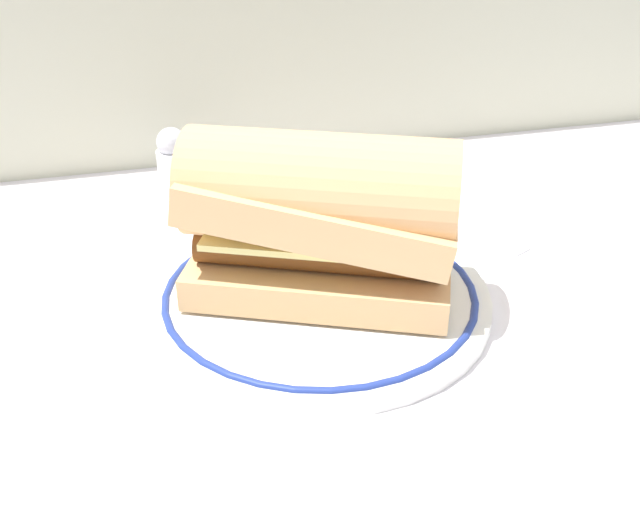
# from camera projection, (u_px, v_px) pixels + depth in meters

# --- Properties ---
(ground_plane) EXTENTS (1.50, 1.50, 0.00)m
(ground_plane) POSITION_uv_depth(u_px,v_px,m) (323.00, 295.00, 0.62)
(ground_plane) COLOR silver
(plate) EXTENTS (0.27, 0.27, 0.01)m
(plate) POSITION_uv_depth(u_px,v_px,m) (320.00, 297.00, 0.60)
(plate) COLOR white
(plate) RESTS_ON ground_plane
(sausage_sandwich) EXTENTS (0.22, 0.17, 0.13)m
(sausage_sandwich) POSITION_uv_depth(u_px,v_px,m) (320.00, 215.00, 0.56)
(sausage_sandwich) COLOR #E0AD73
(sausage_sandwich) RESTS_ON plate
(drinking_glass) EXTENTS (0.06, 0.06, 0.12)m
(drinking_glass) POSITION_uv_depth(u_px,v_px,m) (640.00, 274.00, 0.55)
(drinking_glass) COLOR silver
(drinking_glass) RESTS_ON ground_plane
(salt_shaker) EXTENTS (0.03, 0.03, 0.07)m
(salt_shaker) POSITION_uv_depth(u_px,v_px,m) (173.00, 162.00, 0.77)
(salt_shaker) COLOR white
(salt_shaker) RESTS_ON ground_plane
(butter_knife) EXTENTS (0.08, 0.15, 0.01)m
(butter_knife) POSITION_uv_depth(u_px,v_px,m) (447.00, 214.00, 0.74)
(butter_knife) COLOR silver
(butter_knife) RESTS_ON ground_plane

